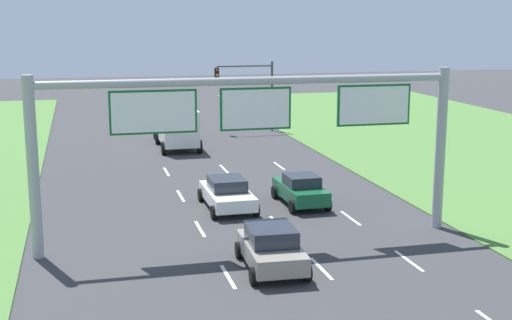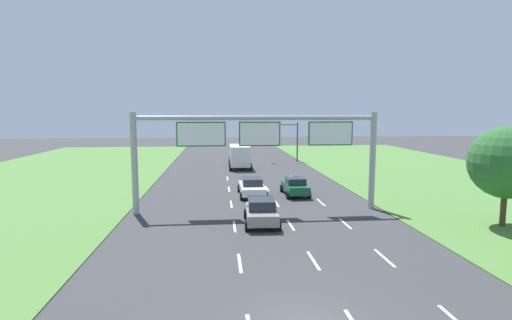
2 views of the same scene
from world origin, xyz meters
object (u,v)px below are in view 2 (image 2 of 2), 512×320
at_px(box_truck, 239,155).
at_px(traffic_light_mast, 284,135).
at_px(car_near_red, 261,211).
at_px(car_far_ahead, 295,186).
at_px(roadside_tree_mid, 507,162).
at_px(car_mid_lane, 252,187).
at_px(sign_gantry, 259,142).

bearing_deg(box_truck, traffic_light_mast, 38.63).
bearing_deg(box_truck, car_near_red, -89.43).
bearing_deg(car_far_ahead, box_truck, 101.19).
xyz_separation_m(car_near_red, roadside_tree_mid, (14.61, -2.08, 3.18)).
xyz_separation_m(car_mid_lane, car_far_ahead, (3.64, -0.19, 0.01)).
bearing_deg(traffic_light_mast, car_near_red, -101.91).
relative_size(car_near_red, car_mid_lane, 0.90).
distance_m(car_mid_lane, car_far_ahead, 3.65).
bearing_deg(car_far_ahead, traffic_light_mast, 82.11).
relative_size(car_mid_lane, car_far_ahead, 1.10).
distance_m(box_truck, roadside_tree_mid, 31.78).
bearing_deg(traffic_light_mast, car_mid_lane, -105.93).
bearing_deg(roadside_tree_mid, car_mid_lane, 143.53).
xyz_separation_m(car_near_red, car_far_ahead, (3.78, 8.44, -0.05)).
height_order(car_mid_lane, traffic_light_mast, traffic_light_mast).
distance_m(car_far_ahead, roadside_tree_mid, 15.44).
distance_m(car_near_red, car_far_ahead, 9.24).
bearing_deg(sign_gantry, roadside_tree_mid, -20.59).
distance_m(car_mid_lane, box_truck, 17.45).
bearing_deg(roadside_tree_mid, box_truck, 117.44).
relative_size(traffic_light_mast, roadside_tree_mid, 0.91).
distance_m(car_mid_lane, roadside_tree_mid, 18.29).
height_order(car_near_red, car_far_ahead, car_near_red).
height_order(car_near_red, roadside_tree_mid, roadside_tree_mid).
height_order(traffic_light_mast, roadside_tree_mid, roadside_tree_mid).
distance_m(car_near_red, roadside_tree_mid, 15.10).
relative_size(car_near_red, box_truck, 0.52).
distance_m(box_truck, traffic_light_mast, 8.63).
relative_size(car_far_ahead, traffic_light_mast, 0.73).
bearing_deg(car_far_ahead, car_mid_lane, 176.18).
bearing_deg(car_far_ahead, roadside_tree_mid, -45.02).
bearing_deg(car_near_red, car_mid_lane, 91.58).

